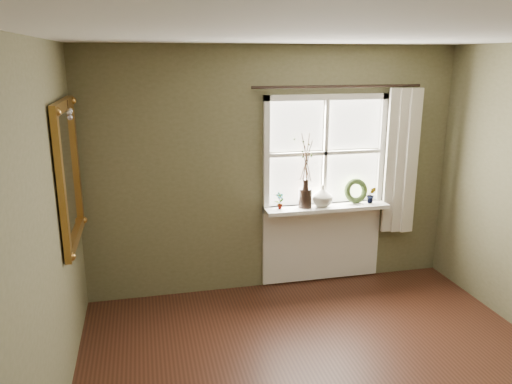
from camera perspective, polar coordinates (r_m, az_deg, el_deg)
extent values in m
plane|color=silver|center=(3.05, 13.96, 17.16)|extent=(4.50, 4.50, 0.00)
cube|color=brown|center=(5.34, 2.02, 2.48)|extent=(4.00, 0.10, 2.60)
cube|color=brown|center=(3.05, -25.42, -8.95)|extent=(0.10, 4.50, 2.60)
cube|color=white|center=(5.53, 7.70, -1.58)|extent=(1.36, 0.06, 0.06)
cube|color=white|center=(5.32, 8.16, 10.69)|extent=(1.36, 0.06, 0.06)
cube|color=white|center=(5.20, 1.19, 4.18)|extent=(0.06, 0.06, 1.24)
cube|color=white|center=(5.66, 14.12, 4.61)|extent=(0.06, 0.06, 1.24)
cube|color=white|center=(5.40, 7.93, 4.43)|extent=(1.24, 0.05, 0.04)
cube|color=white|center=(5.40, 7.93, 4.43)|extent=(0.04, 0.05, 1.12)
cube|color=white|center=(5.27, 4.61, 7.52)|extent=(0.59, 0.01, 0.53)
cube|color=white|center=(5.50, 11.14, 7.60)|extent=(0.59, 0.01, 0.53)
cube|color=white|center=(5.38, 4.47, 1.27)|extent=(0.59, 0.01, 0.53)
cube|color=white|center=(5.60, 10.84, 1.61)|extent=(0.59, 0.01, 0.53)
cube|color=white|center=(5.44, 8.08, -1.77)|extent=(1.36, 0.26, 0.04)
cube|color=white|center=(5.68, 7.52, -5.71)|extent=(1.36, 0.04, 0.88)
cylinder|color=black|center=(5.33, 5.64, -0.68)|extent=(0.17, 0.17, 0.21)
imported|color=beige|center=(5.39, 7.60, -0.43)|extent=(0.24, 0.24, 0.23)
torus|color=#31441E|center=(5.57, 11.32, -0.17)|extent=(0.29, 0.15, 0.29)
imported|color=#31441E|center=(5.25, 2.72, -1.00)|extent=(0.11, 0.09, 0.18)
imported|color=#31441E|center=(5.61, 13.04, -0.31)|extent=(0.12, 0.11, 0.18)
cube|color=beige|center=(5.69, 16.16, 3.35)|extent=(0.36, 0.12, 1.59)
cylinder|color=black|center=(5.30, 9.43, 11.82)|extent=(1.84, 0.03, 0.03)
cube|color=white|center=(4.44, -20.69, 1.99)|extent=(0.02, 0.84, 1.03)
cube|color=olive|center=(4.35, -21.25, 9.20)|extent=(0.05, 1.01, 0.09)
cube|color=olive|center=(4.59, -19.91, -4.84)|extent=(0.05, 1.01, 0.09)
cube|color=olive|center=(3.99, -21.36, 0.52)|extent=(0.05, 0.09, 1.03)
cube|color=olive|center=(4.89, -19.90, 3.20)|extent=(0.05, 0.09, 1.03)
sphere|color=silver|center=(4.32, -20.57, 8.48)|extent=(0.04, 0.04, 0.04)
sphere|color=silver|center=(4.36, -20.47, 8.00)|extent=(0.04, 0.04, 0.04)
sphere|color=silver|center=(4.38, -20.48, 8.69)|extent=(0.04, 0.04, 0.04)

